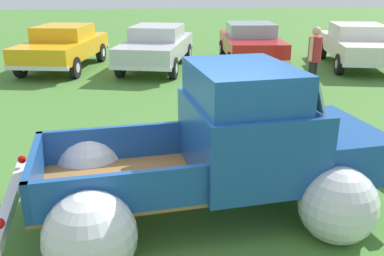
# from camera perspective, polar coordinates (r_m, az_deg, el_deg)

# --- Properties ---
(ground_plane) EXTENTS (80.00, 80.00, 0.00)m
(ground_plane) POSITION_cam_1_polar(r_m,az_deg,el_deg) (5.59, 0.76, -11.40)
(ground_plane) COLOR #477A33
(vintage_pickup_truck) EXTENTS (4.85, 3.31, 1.96)m
(vintage_pickup_truck) POSITION_cam_1_polar(r_m,az_deg,el_deg) (5.35, 4.84, -3.88)
(vintage_pickup_truck) COLOR black
(vintage_pickup_truck) RESTS_ON ground
(show_car_0) EXTENTS (2.59, 4.64, 1.43)m
(show_car_0) POSITION_cam_1_polar(r_m,az_deg,el_deg) (14.93, -17.19, 10.74)
(show_car_0) COLOR black
(show_car_0) RESTS_ON ground
(show_car_1) EXTENTS (2.79, 4.75, 1.43)m
(show_car_1) POSITION_cam_1_polar(r_m,az_deg,el_deg) (14.32, -4.85, 11.18)
(show_car_1) COLOR black
(show_car_1) RESTS_ON ground
(show_car_2) EXTENTS (2.08, 4.31, 1.43)m
(show_car_2) POSITION_cam_1_polar(r_m,az_deg,el_deg) (15.25, 8.00, 11.57)
(show_car_2) COLOR black
(show_car_2) RESTS_ON ground
(show_car_3) EXTENTS (2.72, 4.75, 1.43)m
(show_car_3) POSITION_cam_1_polar(r_m,az_deg,el_deg) (15.76, 21.70, 10.67)
(show_car_3) COLOR black
(show_car_3) RESTS_ON ground
(spectator_0) EXTENTS (0.48, 0.48, 1.75)m
(spectator_0) POSITION_cam_1_polar(r_m,az_deg,el_deg) (11.50, 16.36, 9.46)
(spectator_0) COLOR black
(spectator_0) RESTS_ON ground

